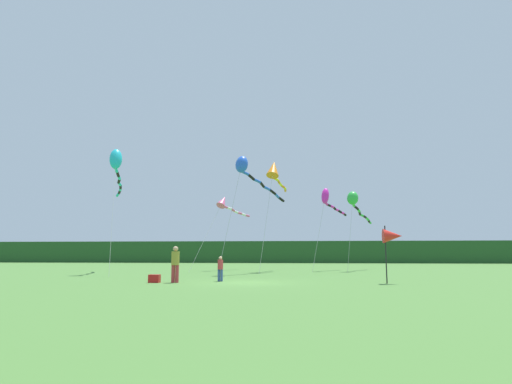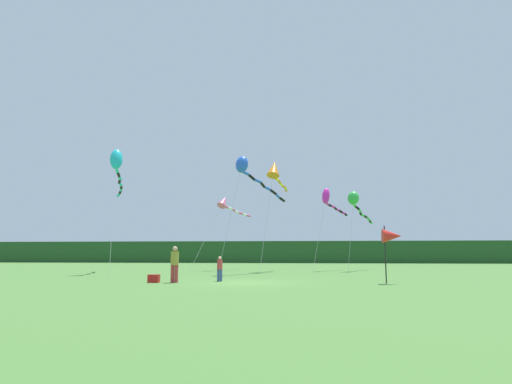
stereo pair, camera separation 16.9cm
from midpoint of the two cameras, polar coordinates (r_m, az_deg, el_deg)
The scene contains 12 objects.
ground_plane at distance 22.27m, azimuth -1.46°, elevation -11.67°, with size 120.00×120.00×0.00m, color #477533.
distant_treeline at distance 67.09m, azimuth 3.67°, elevation -7.78°, with size 108.00×3.74×3.21m, color #234C23.
person_adult at distance 22.45m, azimuth -10.30°, elevation -8.96°, with size 0.39×0.39×1.79m.
person_child at distance 23.18m, azimuth -4.52°, elevation -9.73°, with size 0.28×0.28×1.28m.
cooler_box at distance 22.72m, azimuth -12.91°, elevation -10.90°, with size 0.53×0.37×0.40m, color red.
banner_flag_pole at distance 22.43m, azimuth 17.42°, elevation -5.52°, with size 0.90×0.70×2.78m.
kite_rainbow at distance 38.22m, azimuth -3.77°, elevation -1.48°, with size 3.84×7.50×6.55m.
kite_cyan at distance 33.74m, azimuth -17.47°, elevation 3.45°, with size 3.71×9.04×9.02m.
kite_magenta at distance 37.66m, azimuth 9.50°, elevation -0.92°, with size 3.33×5.87×6.96m.
kite_orange at distance 35.89m, azimuth 2.56°, elevation 2.85°, with size 1.79×7.32×9.11m.
kite_blue at distance 31.54m, azimuth -1.01°, elevation 2.92°, with size 4.02×7.93×8.35m.
kite_green at distance 37.38m, azimuth 12.91°, elevation -1.22°, with size 3.00×6.74×6.56m.
Camera 2 is at (3.01, -22.02, 1.45)m, focal length 30.81 mm.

